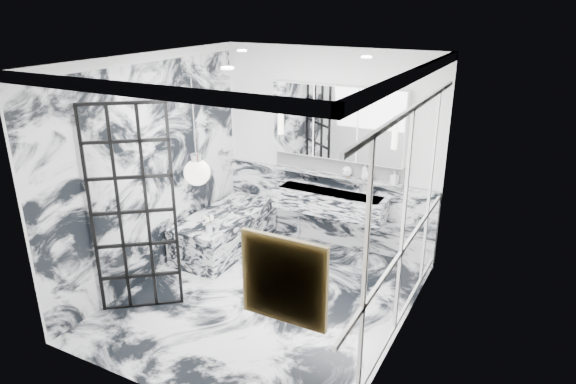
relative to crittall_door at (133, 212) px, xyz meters
The scene contains 25 objects.
floor 1.86m from the crittall_door, 33.20° to the left, with size 3.60×3.60×0.00m, color white.
ceiling 2.15m from the crittall_door, 33.20° to the left, with size 3.60×3.60×0.00m, color white.
wall_back 2.85m from the crittall_door, 65.20° to the left, with size 3.60×3.60×0.00m, color white.
wall_front 1.58m from the crittall_door, 40.54° to the right, with size 3.60×3.60×0.00m, color white.
wall_left 0.90m from the crittall_door, 117.58° to the left, with size 3.60×3.60×0.00m, color white.
wall_right 2.91m from the crittall_door, 15.61° to the left, with size 3.60×3.60×0.00m, color white.
marble_clad_back 2.90m from the crittall_door, 64.99° to the left, with size 3.18×0.05×1.05m, color white.
marble_clad_left 0.89m from the crittall_door, 116.71° to the left, with size 0.02×3.56×2.68m, color white.
panel_molding 2.88m from the crittall_door, 15.72° to the left, with size 0.03×3.40×2.30m, color white.
soap_bottle_a 3.06m from the crittall_door, 54.55° to the left, with size 0.09×0.09×0.23m, color #8C5919.
soap_bottle_b 3.31m from the crittall_door, 48.76° to the left, with size 0.08×0.08×0.18m, color #4C4C51.
soap_bottle_c 3.09m from the crittall_door, 53.64° to the left, with size 0.13×0.13×0.16m, color silver.
face_pot 2.92m from the crittall_door, 58.61° to the left, with size 0.14×0.14×0.14m, color white.
amber_bottle 2.93m from the crittall_door, 58.25° to the left, with size 0.04×0.04×0.10m, color #8C5919.
flower_vase 1.22m from the crittall_door, 78.11° to the left, with size 0.08×0.08×0.12m, color silver.
crittall_door is the anchor object (origin of this frame).
artwork 2.60m from the crittall_door, 22.27° to the right, with size 0.57×0.06×0.57m, color #BB3C13.
pendant_light 1.41m from the crittall_door, 15.50° to the right, with size 0.23×0.23×0.23m, color white.
trough_sink 2.73m from the crittall_door, 60.11° to the left, with size 1.60×0.45×0.30m, color silver.
ledge 2.84m from the crittall_door, 61.77° to the left, with size 1.90×0.14×0.04m, color silver.
subway_tile 2.89m from the crittall_door, 62.35° to the left, with size 1.90×0.03×0.23m, color white.
mirror_cabinet 2.91m from the crittall_door, 61.82° to the left, with size 1.90×0.16×1.00m, color white.
sconce_left 2.54m from the crittall_door, 77.77° to the left, with size 0.07×0.07×0.40m, color white.
sconce_right 3.29m from the crittall_door, 48.10° to the left, with size 0.07×0.07×0.40m, color white.
bathtub 1.91m from the crittall_door, 89.41° to the left, with size 0.75×1.65×0.55m, color silver.
Camera 1 is at (2.71, -4.57, 3.37)m, focal length 32.00 mm.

